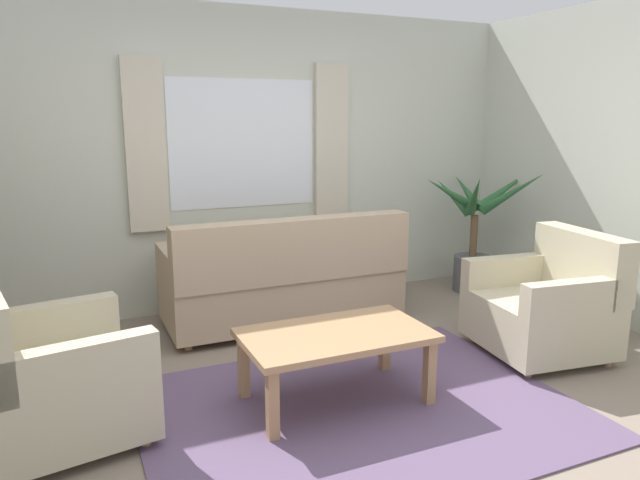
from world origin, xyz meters
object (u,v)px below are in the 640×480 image
Objects in this scene: armchair_left at (47,378)px; potted_plant at (475,237)px; couch at (285,281)px; armchair_right at (547,305)px; coffee_table at (336,341)px.

potted_plant is at bearing -81.33° from armchair_left.
couch reaches higher than armchair_right.
coffee_table is at bearing -80.87° from armchair_right.
potted_plant is at bearing -176.51° from couch.
armchair_left is 3.99m from potted_plant.
armchair_right is 0.71× the size of potted_plant.
couch reaches higher than armchair_left.
couch is at bearing -124.28° from armchair_right.
armchair_right is 1.54m from potted_plant.
potted_plant is (0.50, 1.45, 0.19)m from armchair_right.
coffee_table is 0.83× the size of potted_plant.
armchair_right is at bearing -108.96° from potted_plant.
potted_plant reaches higher than couch.
couch is 2.04× the size of armchair_right.
armchair_right is (1.51, -1.32, -0.01)m from couch.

